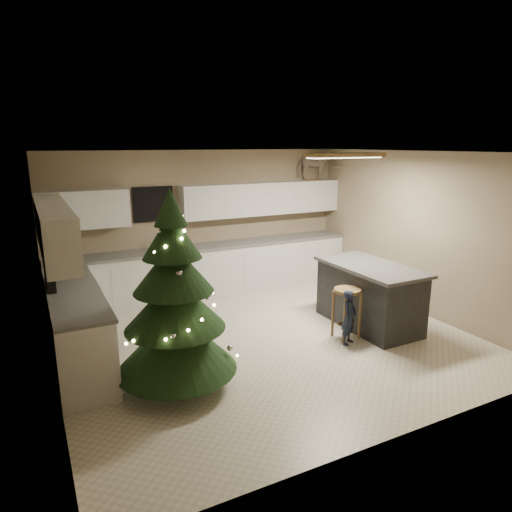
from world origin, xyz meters
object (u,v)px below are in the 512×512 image
object	(u,v)px
christmas_tree	(175,309)
rocking_horse	(314,165)
island	(369,295)
bar_stool	(347,301)
toddler	(349,317)

from	to	relation	value
christmas_tree	rocking_horse	bearing A→B (deg)	37.86
christmas_tree	island	bearing A→B (deg)	7.33
bar_stool	christmas_tree	size ratio (longest dim) A/B	0.32
rocking_horse	island	bearing A→B (deg)	-177.02
island	rocking_horse	xyz separation A→B (m)	(0.64, 2.53, 1.82)
rocking_horse	toddler	bearing A→B (deg)	172.79
rocking_horse	bar_stool	bearing A→B (deg)	173.06
christmas_tree	rocking_horse	distance (m)	4.98
island	christmas_tree	distance (m)	3.20
bar_stool	toddler	size ratio (longest dim) A/B	0.95
rocking_horse	christmas_tree	bearing A→B (deg)	144.98
bar_stool	rocking_horse	xyz separation A→B (m)	(1.23, 2.75, 1.75)
island	bar_stool	distance (m)	0.63
island	toddler	xyz separation A→B (m)	(-0.69, -0.40, -0.10)
island	bar_stool	size ratio (longest dim) A/B	2.34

